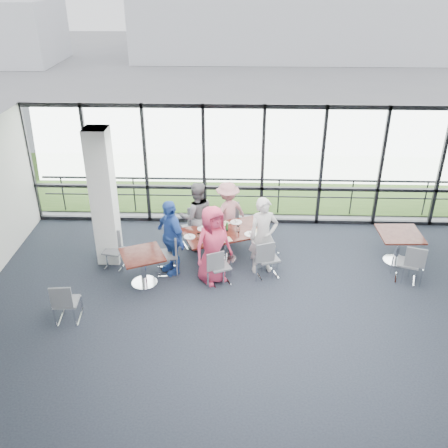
{
  "coord_description": "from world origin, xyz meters",
  "views": [
    {
      "loc": [
        -0.61,
        -6.95,
        6.3
      ],
      "look_at": [
        -0.92,
        2.79,
        1.1
      ],
      "focal_mm": 40.0,
      "sensor_mm": 36.0,
      "label": 1
    }
  ],
  "objects_px": {
    "main_table": "(224,236)",
    "diner_near_right": "(263,236)",
    "diner_far_left": "(197,216)",
    "chair_main_end": "(167,254)",
    "chair_spare_la": "(67,302)",
    "chair_spare_r": "(408,263)",
    "chair_main_nl": "(220,266)",
    "side_table_right": "(400,237)",
    "diner_near_left": "(213,245)",
    "structural_column": "(104,198)",
    "diner_end": "(171,237)",
    "chair_main_nr": "(268,258)",
    "diner_far_right": "(228,212)",
    "side_table_left": "(142,259)",
    "chair_main_fr": "(228,223)",
    "chair_spare_lb": "(114,251)",
    "chair_main_fl": "(192,228)"
  },
  "relations": [
    {
      "from": "diner_near_left",
      "to": "chair_main_end",
      "type": "height_order",
      "value": "diner_near_left"
    },
    {
      "from": "chair_main_fl",
      "to": "diner_far_right",
      "type": "bearing_deg",
      "value": 174.29
    },
    {
      "from": "chair_main_nl",
      "to": "chair_main_fl",
      "type": "xyz_separation_m",
      "value": [
        -0.73,
        1.61,
        0.05
      ]
    },
    {
      "from": "diner_near_left",
      "to": "diner_far_right",
      "type": "xyz_separation_m",
      "value": [
        0.27,
        1.77,
        -0.11
      ]
    },
    {
      "from": "side_table_left",
      "to": "diner_near_right",
      "type": "bearing_deg",
      "value": 13.19
    },
    {
      "from": "chair_main_nr",
      "to": "diner_near_left",
      "type": "bearing_deg",
      "value": 170.39
    },
    {
      "from": "diner_near_right",
      "to": "diner_far_left",
      "type": "xyz_separation_m",
      "value": [
        -1.55,
        0.95,
        -0.03
      ]
    },
    {
      "from": "side_table_right",
      "to": "diner_near_left",
      "type": "xyz_separation_m",
      "value": [
        -4.25,
        -0.9,
        0.25
      ]
    },
    {
      "from": "side_table_left",
      "to": "chair_spare_la",
      "type": "xyz_separation_m",
      "value": [
        -1.25,
        -1.3,
        -0.19
      ]
    },
    {
      "from": "diner_far_left",
      "to": "chair_spare_la",
      "type": "xyz_separation_m",
      "value": [
        -2.29,
        -2.86,
        -0.43
      ]
    },
    {
      "from": "chair_main_nr",
      "to": "chair_spare_r",
      "type": "bearing_deg",
      "value": -21.27
    },
    {
      "from": "diner_end",
      "to": "chair_spare_la",
      "type": "distance_m",
      "value": 2.59
    },
    {
      "from": "chair_spare_la",
      "to": "chair_spare_r",
      "type": "bearing_deg",
      "value": 7.69
    },
    {
      "from": "diner_far_left",
      "to": "chair_main_end",
      "type": "bearing_deg",
      "value": 47.23
    },
    {
      "from": "side_table_right",
      "to": "chair_main_nl",
      "type": "relative_size",
      "value": 1.16
    },
    {
      "from": "chair_main_fr",
      "to": "chair_main_fl",
      "type": "bearing_deg",
      "value": -5.38
    },
    {
      "from": "chair_main_end",
      "to": "chair_spare_r",
      "type": "height_order",
      "value": "chair_main_end"
    },
    {
      "from": "main_table",
      "to": "diner_near_right",
      "type": "xyz_separation_m",
      "value": [
        0.87,
        -0.45,
        0.28
      ]
    },
    {
      "from": "diner_near_left",
      "to": "chair_spare_r",
      "type": "height_order",
      "value": "diner_near_left"
    },
    {
      "from": "diner_far_right",
      "to": "chair_spare_lb",
      "type": "relative_size",
      "value": 1.86
    },
    {
      "from": "diner_far_right",
      "to": "chair_spare_r",
      "type": "xyz_separation_m",
      "value": [
        3.97,
        -1.66,
        -0.34
      ]
    },
    {
      "from": "main_table",
      "to": "side_table_left",
      "type": "bearing_deg",
      "value": -170.76
    },
    {
      "from": "chair_main_end",
      "to": "diner_end",
      "type": "bearing_deg",
      "value": 109.2
    },
    {
      "from": "structural_column",
      "to": "diner_end",
      "type": "xyz_separation_m",
      "value": [
        1.51,
        -0.45,
        -0.72
      ]
    },
    {
      "from": "side_table_left",
      "to": "side_table_right",
      "type": "relative_size",
      "value": 1.15
    },
    {
      "from": "side_table_right",
      "to": "chair_main_nr",
      "type": "distance_m",
      "value": 3.13
    },
    {
      "from": "diner_far_left",
      "to": "chair_main_nr",
      "type": "height_order",
      "value": "diner_far_left"
    },
    {
      "from": "diner_far_left",
      "to": "chair_main_fr",
      "type": "height_order",
      "value": "diner_far_left"
    },
    {
      "from": "diner_near_right",
      "to": "diner_far_right",
      "type": "xyz_separation_m",
      "value": [
        -0.82,
        1.35,
        -0.11
      ]
    },
    {
      "from": "diner_end",
      "to": "chair_spare_lb",
      "type": "height_order",
      "value": "diner_end"
    },
    {
      "from": "diner_far_right",
      "to": "chair_main_nr",
      "type": "distance_m",
      "value": 1.85
    },
    {
      "from": "side_table_right",
      "to": "chair_main_fr",
      "type": "bearing_deg",
      "value": 166.46
    },
    {
      "from": "diner_end",
      "to": "structural_column",
      "type": "bearing_deg",
      "value": -143.92
    },
    {
      "from": "side_table_right",
      "to": "diner_near_left",
      "type": "bearing_deg",
      "value": -168.0
    },
    {
      "from": "chair_main_nl",
      "to": "chair_spare_la",
      "type": "xyz_separation_m",
      "value": [
        -2.9,
        -1.38,
        0.02
      ]
    },
    {
      "from": "chair_main_end",
      "to": "chair_spare_r",
      "type": "xyz_separation_m",
      "value": [
        5.28,
        -0.16,
        -0.02
      ]
    },
    {
      "from": "side_table_right",
      "to": "chair_main_fr",
      "type": "relative_size",
      "value": 1.11
    },
    {
      "from": "diner_near_right",
      "to": "diner_near_left",
      "type": "bearing_deg",
      "value": -172.68
    },
    {
      "from": "chair_main_end",
      "to": "diner_near_right",
      "type": "bearing_deg",
      "value": 84.68
    },
    {
      "from": "chair_main_nl",
      "to": "chair_main_end",
      "type": "bearing_deg",
      "value": 137.19
    },
    {
      "from": "chair_spare_r",
      "to": "chair_main_nl",
      "type": "bearing_deg",
      "value": -158.26
    },
    {
      "from": "side_table_left",
      "to": "diner_far_left",
      "type": "distance_m",
      "value": 1.89
    },
    {
      "from": "side_table_left",
      "to": "diner_far_left",
      "type": "xyz_separation_m",
      "value": [
        1.04,
        1.56,
        0.23
      ]
    },
    {
      "from": "diner_near_right",
      "to": "chair_main_nl",
      "type": "xyz_separation_m",
      "value": [
        -0.95,
        -0.53,
        -0.48
      ]
    },
    {
      "from": "chair_main_end",
      "to": "chair_spare_la",
      "type": "distance_m",
      "value": 2.46
    },
    {
      "from": "chair_main_nr",
      "to": "chair_main_end",
      "type": "xyz_separation_m",
      "value": [
        -2.24,
        0.07,
        0.01
      ]
    },
    {
      "from": "side_table_left",
      "to": "chair_main_fr",
      "type": "relative_size",
      "value": 1.28
    },
    {
      "from": "diner_far_left",
      "to": "chair_main_end",
      "type": "xyz_separation_m",
      "value": [
        -0.58,
        -1.1,
        -0.4
      ]
    },
    {
      "from": "diner_near_left",
      "to": "diner_near_right",
      "type": "relative_size",
      "value": 1.0
    },
    {
      "from": "chair_spare_lb",
      "to": "chair_spare_r",
      "type": "bearing_deg",
      "value": -170.41
    }
  ]
}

